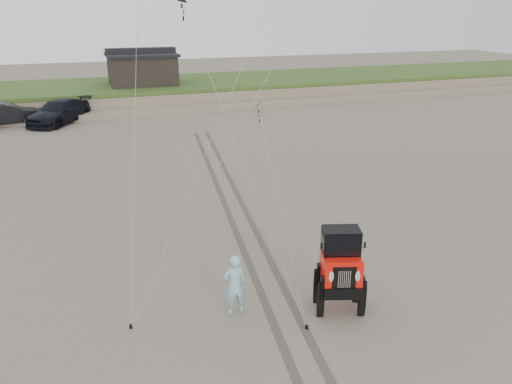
% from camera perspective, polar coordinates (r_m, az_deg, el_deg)
% --- Properties ---
extents(ground, '(160.00, 160.00, 0.00)m').
position_cam_1_polar(ground, '(15.22, -0.41, -13.50)').
color(ground, '#6B6054').
rests_on(ground, ground).
extents(dune_ridge, '(160.00, 14.25, 1.73)m').
position_cam_1_polar(dune_ridge, '(50.21, -15.05, 10.76)').
color(dune_ridge, '#7A6B54').
rests_on(dune_ridge, ground).
extents(cabin, '(6.40, 5.40, 3.35)m').
position_cam_1_polar(cabin, '(49.62, -12.90, 13.66)').
color(cabin, black).
rests_on(cabin, dune_ridge).
extents(truck_b, '(5.29, 2.61, 1.67)m').
position_cam_1_polar(truck_b, '(43.29, -26.49, 7.95)').
color(truck_b, black).
rests_on(truck_b, ground).
extents(truck_c, '(5.53, 6.57, 1.80)m').
position_cam_1_polar(truck_c, '(42.38, -21.59, 8.52)').
color(truck_c, black).
rests_on(truck_c, ground).
extents(jeep, '(3.94, 5.95, 2.04)m').
position_cam_1_polar(jeep, '(14.97, 9.57, -9.83)').
color(jeep, '#F7150A').
rests_on(jeep, ground).
extents(man, '(0.69, 0.47, 1.87)m').
position_cam_1_polar(man, '(14.69, -2.45, -10.54)').
color(man, '#8ACAD6').
rests_on(man, ground).
extents(stake_main, '(0.08, 0.08, 0.12)m').
position_cam_1_polar(stake_main, '(14.92, -14.12, -14.69)').
color(stake_main, black).
rests_on(stake_main, ground).
extents(stake_aux, '(0.08, 0.08, 0.12)m').
position_cam_1_polar(stake_aux, '(14.54, 5.80, -15.12)').
color(stake_aux, black).
rests_on(stake_aux, ground).
extents(tire_tracks, '(5.22, 29.74, 0.01)m').
position_cam_1_polar(tire_tracks, '(22.53, -2.38, -1.84)').
color(tire_tracks, '#4C443D').
rests_on(tire_tracks, ground).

